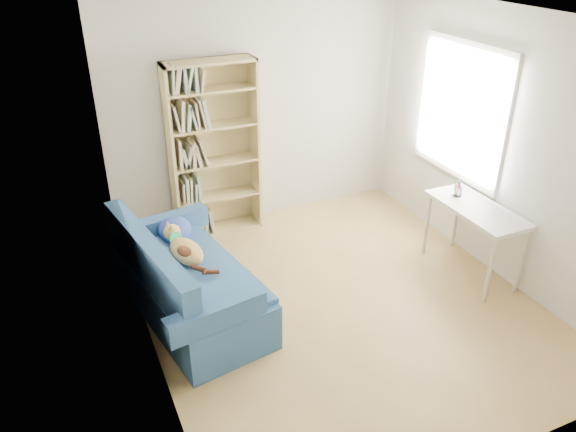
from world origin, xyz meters
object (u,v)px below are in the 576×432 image
(bookshelf, at_px, (214,157))
(pen_cup, at_px, (458,190))
(sofa, at_px, (186,283))
(desk, at_px, (476,215))

(bookshelf, distance_m, pen_cup, 2.64)
(bookshelf, height_order, pen_cup, bookshelf)
(sofa, height_order, pen_cup, pen_cup)
(sofa, distance_m, desk, 2.90)
(pen_cup, bearing_deg, desk, -87.55)
(bookshelf, bearing_deg, sofa, -118.09)
(desk, height_order, pen_cup, pen_cup)
(sofa, bearing_deg, bookshelf, 52.05)
(desk, bearing_deg, sofa, 169.76)
(pen_cup, bearing_deg, sofa, 175.61)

